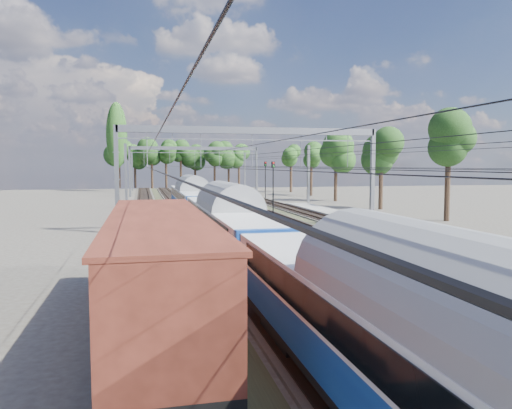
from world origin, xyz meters
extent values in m
plane|color=#47423A|center=(0.00, 0.00, 0.00)|extent=(220.00, 220.00, 0.00)
cube|color=#47423A|center=(-9.00, 45.00, 0.07)|extent=(3.00, 130.00, 0.15)
cube|color=black|center=(-9.00, 45.00, 0.17)|extent=(2.50, 130.00, 0.06)
cube|color=#473326|center=(-9.72, 45.00, 0.27)|extent=(0.08, 130.00, 0.14)
cube|color=#473326|center=(-8.28, 45.00, 0.27)|extent=(0.08, 130.00, 0.14)
cube|color=#47423A|center=(-4.50, 45.00, 0.07)|extent=(3.00, 130.00, 0.15)
cube|color=black|center=(-4.50, 45.00, 0.17)|extent=(2.50, 130.00, 0.06)
cube|color=#473326|center=(-5.22, 45.00, 0.27)|extent=(0.08, 130.00, 0.14)
cube|color=#473326|center=(-3.78, 45.00, 0.27)|extent=(0.08, 130.00, 0.14)
cube|color=#47423A|center=(0.00, 45.00, 0.07)|extent=(3.00, 130.00, 0.15)
cube|color=black|center=(0.00, 45.00, 0.17)|extent=(2.50, 130.00, 0.06)
cube|color=#473326|center=(-0.72, 45.00, 0.27)|extent=(0.08, 130.00, 0.14)
cube|color=#473326|center=(0.72, 45.00, 0.27)|extent=(0.08, 130.00, 0.14)
cube|color=#47423A|center=(4.50, 45.00, 0.07)|extent=(3.00, 130.00, 0.15)
cube|color=black|center=(4.50, 45.00, 0.17)|extent=(2.50, 130.00, 0.06)
cube|color=#473326|center=(3.78, 45.00, 0.27)|extent=(0.08, 130.00, 0.14)
cube|color=#473326|center=(5.22, 45.00, 0.27)|extent=(0.08, 130.00, 0.14)
cube|color=#47423A|center=(9.00, 45.00, 0.07)|extent=(3.00, 130.00, 0.15)
cube|color=black|center=(9.00, 45.00, 0.17)|extent=(2.50, 130.00, 0.06)
cube|color=#473326|center=(8.28, 45.00, 0.27)|extent=(0.08, 130.00, 0.14)
cube|color=#473326|center=(9.72, 45.00, 0.27)|extent=(0.08, 130.00, 0.14)
cube|color=#353322|center=(-6.75, 45.00, 0.03)|extent=(1.10, 130.00, 0.05)
cube|color=#353322|center=(-2.25, 45.00, 0.03)|extent=(1.10, 130.00, 0.05)
cube|color=#353322|center=(2.25, 45.00, 0.03)|extent=(1.10, 130.00, 0.05)
cube|color=#353322|center=(6.75, 45.00, 0.03)|extent=(1.10, 130.00, 0.05)
cube|color=gray|center=(12.00, 20.00, 0.15)|extent=(3.00, 70.00, 0.30)
cube|color=slate|center=(-11.50, 30.00, 4.50)|extent=(0.35, 0.35, 9.00)
cube|color=slate|center=(11.50, 30.00, 4.50)|extent=(0.35, 0.35, 9.00)
cube|color=slate|center=(0.00, 30.00, 8.70)|extent=(23.00, 0.35, 0.60)
cube|color=slate|center=(-11.50, 78.00, 4.50)|extent=(0.35, 0.35, 9.00)
cube|color=slate|center=(11.50, 78.00, 4.50)|extent=(0.35, 0.35, 9.00)
cube|color=slate|center=(0.00, 78.00, 8.70)|extent=(23.00, 0.35, 0.60)
cube|color=slate|center=(-11.50, 55.00, 4.25)|extent=(0.35, 0.35, 8.50)
cube|color=slate|center=(-11.50, 100.00, 4.25)|extent=(0.35, 0.35, 8.50)
cube|color=slate|center=(13.80, 55.00, 4.25)|extent=(0.35, 0.35, 8.50)
cube|color=slate|center=(13.80, 100.00, 4.25)|extent=(0.35, 0.35, 8.50)
cylinder|color=black|center=(-9.00, 45.00, 5.50)|extent=(0.03, 130.00, 0.03)
cylinder|color=black|center=(-9.00, 45.00, 6.60)|extent=(0.03, 130.00, 0.03)
cylinder|color=black|center=(-4.50, 45.00, 5.50)|extent=(0.03, 130.00, 0.03)
cylinder|color=black|center=(-4.50, 45.00, 6.60)|extent=(0.03, 130.00, 0.03)
cylinder|color=black|center=(0.00, 45.00, 5.50)|extent=(0.03, 130.00, 0.03)
cylinder|color=black|center=(0.00, 45.00, 6.60)|extent=(0.03, 130.00, 0.03)
cylinder|color=black|center=(4.50, 45.00, 5.50)|extent=(0.03, 130.00, 0.03)
cylinder|color=black|center=(4.50, 45.00, 6.60)|extent=(0.03, 130.00, 0.03)
cylinder|color=black|center=(9.00, 45.00, 5.50)|extent=(0.03, 130.00, 0.03)
cylinder|color=black|center=(9.00, 45.00, 6.60)|extent=(0.03, 130.00, 0.03)
cylinder|color=black|center=(-14.76, 113.65, 3.71)|extent=(0.56, 0.56, 7.42)
sphere|color=#1B3312|center=(-14.76, 113.65, 9.65)|extent=(5.43, 5.43, 5.43)
cylinder|color=black|center=(-10.14, 110.54, 3.71)|extent=(0.56, 0.56, 7.42)
sphere|color=#1B3312|center=(-10.14, 110.54, 9.64)|extent=(5.30, 5.30, 5.30)
cylinder|color=black|center=(-6.12, 112.89, 3.11)|extent=(0.56, 0.56, 6.23)
sphere|color=#1B3312|center=(-6.12, 112.89, 8.09)|extent=(4.35, 4.35, 4.35)
cylinder|color=black|center=(-3.13, 110.13, 2.87)|extent=(0.56, 0.56, 5.75)
sphere|color=#1B3312|center=(-3.13, 110.13, 7.47)|extent=(5.50, 5.50, 5.50)
cylinder|color=black|center=(-0.01, 111.75, 3.35)|extent=(0.56, 0.56, 6.71)
sphere|color=#1B3312|center=(-0.01, 111.75, 8.72)|extent=(5.41, 5.41, 5.41)
cylinder|color=black|center=(4.37, 111.22, 3.70)|extent=(0.56, 0.56, 7.41)
sphere|color=#1B3312|center=(4.37, 111.22, 9.63)|extent=(3.95, 3.95, 3.95)
cylinder|color=black|center=(7.61, 110.87, 3.69)|extent=(0.56, 0.56, 7.38)
sphere|color=#1B3312|center=(7.61, 110.87, 9.59)|extent=(4.66, 4.66, 4.66)
cylinder|color=black|center=(11.00, 110.14, 3.47)|extent=(0.56, 0.56, 6.93)
sphere|color=#1B3312|center=(11.00, 110.14, 9.01)|extent=(4.81, 4.81, 4.81)
cylinder|color=black|center=(14.69, 112.32, 3.68)|extent=(0.56, 0.56, 7.35)
sphere|color=#1B3312|center=(14.69, 112.32, 9.56)|extent=(4.29, 4.29, 4.29)
cylinder|color=black|center=(21.09, 31.41, 2.73)|extent=(0.56, 0.56, 5.47)
sphere|color=#1B3312|center=(21.09, 31.41, 7.11)|extent=(3.38, 3.38, 3.38)
cylinder|color=black|center=(19.86, 47.60, 2.57)|extent=(0.56, 0.56, 5.15)
sphere|color=#1B3312|center=(19.86, 47.60, 6.69)|extent=(4.36, 4.36, 4.36)
cylinder|color=black|center=(21.04, 60.52, 3.26)|extent=(0.56, 0.56, 6.52)
sphere|color=#1B3312|center=(21.04, 60.52, 8.48)|extent=(3.50, 3.50, 3.50)
cylinder|color=black|center=(21.39, 73.72, 3.42)|extent=(0.56, 0.56, 6.84)
sphere|color=#1B3312|center=(21.39, 73.72, 8.89)|extent=(4.29, 4.29, 4.29)
cylinder|color=black|center=(20.44, 87.14, 3.44)|extent=(0.56, 0.56, 6.88)
sphere|color=#1B3312|center=(20.44, 87.14, 8.94)|extent=(3.61, 3.61, 3.61)
cylinder|color=black|center=(-14.50, 98.00, 8.00)|extent=(0.70, 0.70, 16.00)
ellipsoid|color=#264717|center=(-14.50, 98.00, 12.00)|extent=(4.40, 4.40, 14.08)
cube|color=black|center=(-4.50, 2.00, 0.58)|extent=(2.11, 3.17, 0.85)
cube|color=navy|center=(-4.50, -5.40, 2.17)|extent=(2.96, 21.13, 2.01)
cube|color=silver|center=(-4.50, -5.40, 2.69)|extent=(3.04, 20.29, 1.00)
cylinder|color=gray|center=(-4.50, -5.40, 3.17)|extent=(3.00, 21.13, 3.00)
cube|color=black|center=(-4.50, 8.94, 0.58)|extent=(2.11, 3.17, 0.85)
cube|color=black|center=(-4.50, 23.73, 0.58)|extent=(2.11, 3.17, 0.85)
cube|color=navy|center=(-4.50, 16.33, 2.17)|extent=(2.96, 21.13, 2.01)
cube|color=silver|center=(-4.50, 16.33, 2.69)|extent=(3.04, 20.29, 1.00)
cube|color=black|center=(-2.97, 16.33, 2.69)|extent=(0.04, 17.96, 0.74)
cube|color=#FFAF0D|center=(-4.50, 11.69, 1.64)|extent=(3.06, 5.92, 0.74)
cylinder|color=gray|center=(-4.50, 16.33, 3.17)|extent=(3.00, 21.13, 3.00)
cube|color=black|center=(-4.50, 30.67, 0.58)|extent=(2.11, 3.17, 0.85)
cube|color=black|center=(-4.50, 45.46, 0.58)|extent=(2.11, 3.17, 0.85)
cube|color=navy|center=(-4.50, 38.07, 2.17)|extent=(2.96, 21.13, 2.01)
cube|color=silver|center=(-4.50, 38.07, 2.69)|extent=(3.04, 20.29, 1.00)
cube|color=black|center=(-2.97, 38.07, 2.69)|extent=(0.04, 17.96, 0.74)
cube|color=#FFAF0D|center=(-4.50, 33.42, 1.64)|extent=(3.06, 5.92, 0.74)
cylinder|color=gray|center=(-4.50, 38.07, 3.17)|extent=(3.00, 21.13, 3.00)
cube|color=black|center=(-9.00, -1.40, 0.54)|extent=(2.15, 2.80, 0.75)
cube|color=black|center=(-9.00, 9.14, 0.54)|extent=(2.15, 2.80, 0.75)
cube|color=black|center=(-9.00, 3.87, 1.02)|extent=(2.90, 15.06, 0.22)
cube|color=#4B1E14|center=(-9.00, 3.87, 2.53)|extent=(2.90, 15.06, 2.80)
cube|color=#4B1E14|center=(-9.00, 3.87, 3.98)|extent=(3.12, 15.06, 0.13)
imported|color=black|center=(3.35, 56.50, 0.90)|extent=(0.55, 0.73, 1.81)
cylinder|color=black|center=(5.07, 41.80, 2.67)|extent=(0.15, 0.15, 5.34)
cube|color=black|center=(5.07, 41.80, 5.71)|extent=(0.43, 0.34, 0.75)
sphere|color=red|center=(5.07, 41.66, 5.93)|extent=(0.17, 0.17, 0.17)
sphere|color=#0C9919|center=(5.07, 41.66, 5.55)|extent=(0.17, 0.17, 0.17)
cylinder|color=black|center=(9.81, 64.46, 2.73)|extent=(0.15, 0.15, 5.47)
cube|color=black|center=(9.81, 64.46, 5.85)|extent=(0.44, 0.36, 0.77)
sphere|color=red|center=(9.81, 64.32, 6.07)|extent=(0.18, 0.18, 0.18)
sphere|color=#0C9919|center=(9.81, 64.32, 5.69)|extent=(0.18, 0.18, 0.18)
camera|label=1|loc=(-9.50, -12.88, 5.70)|focal=35.00mm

